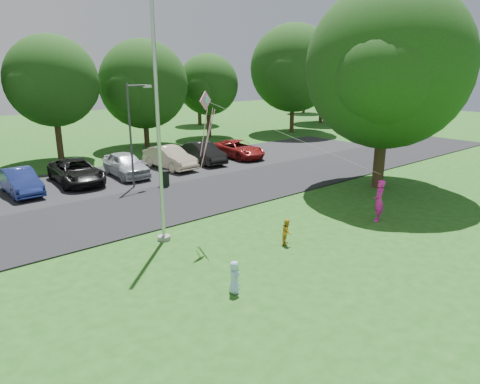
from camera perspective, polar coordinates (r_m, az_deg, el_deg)
ground at (r=15.64m, az=10.89°, el=-8.47°), size 120.00×120.00×0.00m
park_road at (r=22.00m, az=-7.46°, el=-0.95°), size 60.00×6.00×0.06m
parking_strip at (r=27.53m, az=-14.80°, el=2.12°), size 42.00×7.00×0.06m
flagpole at (r=15.99m, az=-10.81°, el=7.68°), size 0.50×0.50×10.00m
street_lamp at (r=24.21m, az=-14.04°, el=8.52°), size 1.60×0.42×5.71m
trash_can at (r=24.48m, az=-10.05°, el=1.75°), size 0.59×0.59×0.93m
big_tree at (r=24.46m, az=19.11°, el=15.04°), size 9.26×8.59×10.84m
tree_row at (r=35.45m, az=-19.39°, el=14.07°), size 64.35×11.94×10.88m
horizon_trees at (r=45.40m, az=-20.76°, el=12.41°), size 77.46×7.20×7.02m
parked_cars at (r=26.95m, az=-16.77°, el=3.27°), size 20.67×5.52×1.48m
woman at (r=19.52m, az=18.02°, el=-1.11°), size 0.80×0.73×1.84m
child_yellow at (r=16.34m, az=6.29°, el=-5.28°), size 0.61×0.58×1.00m
child_blue at (r=12.88m, az=-0.77°, el=-11.28°), size 0.46×0.57×1.01m
kite at (r=15.97m, az=-3.97°, el=10.40°), size 7.15×3.51×3.58m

